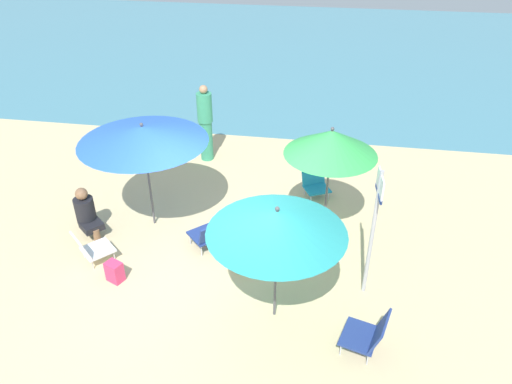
% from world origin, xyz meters
% --- Properties ---
extents(ground_plane, '(40.00, 40.00, 0.00)m').
position_xyz_m(ground_plane, '(0.00, 0.00, 0.00)').
color(ground_plane, '#D3BC8C').
extents(sea_water, '(40.00, 16.00, 0.01)m').
position_xyz_m(sea_water, '(0.00, 13.08, 0.00)').
color(sea_water, teal).
rests_on(sea_water, ground_plane).
extents(umbrella_blue, '(2.19, 2.19, 2.02)m').
position_xyz_m(umbrella_blue, '(-1.56, 1.14, 1.82)').
color(umbrella_blue, '#4C4C51').
rests_on(umbrella_blue, ground_plane).
extents(umbrella_teal, '(1.86, 1.86, 1.89)m').
position_xyz_m(umbrella_teal, '(0.94, -0.76, 1.66)').
color(umbrella_teal, '#4C4C51').
rests_on(umbrella_teal, ground_plane).
extents(umbrella_green, '(1.53, 1.53, 2.11)m').
position_xyz_m(umbrella_green, '(1.55, 1.30, 1.84)').
color(umbrella_green, '#4C4C51').
rests_on(umbrella_green, ground_plane).
extents(beach_chair_a, '(0.65, 0.66, 0.57)m').
position_xyz_m(beach_chair_a, '(1.32, 2.61, 0.28)').
color(beach_chair_a, teal).
rests_on(beach_chair_a, ground_plane).
extents(beach_chair_b, '(0.72, 0.72, 0.59)m').
position_xyz_m(beach_chair_b, '(-2.20, -0.07, 0.28)').
color(beach_chair_b, white).
rests_on(beach_chair_b, ground_plane).
extents(beach_chair_c, '(0.67, 0.66, 0.64)m').
position_xyz_m(beach_chair_c, '(2.24, -1.22, 0.33)').
color(beach_chair_c, navy).
rests_on(beach_chair_c, ground_plane).
extents(beach_chair_d, '(0.75, 0.75, 0.63)m').
position_xyz_m(beach_chair_d, '(-0.37, 0.55, 0.32)').
color(beach_chair_d, navy).
rests_on(beach_chair_d, ground_plane).
extents(beach_chair_e, '(0.68, 0.57, 0.57)m').
position_xyz_m(beach_chair_e, '(0.22, 1.05, 0.29)').
color(beach_chair_e, red).
rests_on(beach_chair_e, ground_plane).
extents(person_a, '(0.33, 0.33, 1.76)m').
position_xyz_m(person_a, '(-1.21, 3.77, 0.88)').
color(person_a, '#389970').
rests_on(person_a, ground_plane).
extents(person_b, '(0.56, 0.54, 0.92)m').
position_xyz_m(person_b, '(-2.60, 0.66, 0.46)').
color(person_b, black).
rests_on(person_b, ground_plane).
extents(warning_sign, '(0.07, 0.48, 2.13)m').
position_xyz_m(warning_sign, '(2.24, -0.04, 1.38)').
color(warning_sign, '#ADADB2').
rests_on(warning_sign, ground_plane).
extents(swim_ring, '(0.48, 0.48, 0.10)m').
position_xyz_m(swim_ring, '(0.32, 0.24, 0.05)').
color(swim_ring, yellow).
rests_on(swim_ring, ground_plane).
extents(beach_bag, '(0.31, 0.27, 0.34)m').
position_xyz_m(beach_bag, '(-1.65, -0.44, 0.17)').
color(beach_bag, '#DB3866').
rests_on(beach_bag, ground_plane).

